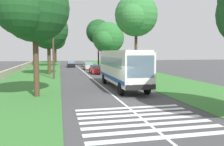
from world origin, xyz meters
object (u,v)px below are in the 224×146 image
at_px(utility_pole, 53,49).
at_px(trailing_car_0, 96,69).
at_px(roadside_tree_left_2, 48,30).
at_px(roadside_tree_right_2, 135,16).
at_px(roadside_tree_left_0, 55,40).
at_px(roadside_tree_left_1, 52,31).
at_px(trailing_car_2, 71,64).
at_px(roadside_tree_right_0, 107,39).
at_px(roadside_tree_left_3, 33,10).
at_px(trailing_car_1, 89,66).
at_px(coach_bus, 122,66).
at_px(roadside_tree_right_1, 98,32).

bearing_deg(utility_pole, trailing_car_0, -44.05).
relative_size(roadside_tree_left_2, roadside_tree_right_2, 0.88).
xyz_separation_m(roadside_tree_left_0, utility_pole, (-48.83, -0.58, -3.64)).
height_order(roadside_tree_left_0, roadside_tree_left_1, roadside_tree_left_1).
xyz_separation_m(trailing_car_0, trailing_car_2, (17.74, 3.21, 0.00)).
xyz_separation_m(trailing_car_2, roadside_tree_right_0, (-5.34, -7.74, 5.80)).
bearing_deg(trailing_car_0, utility_pole, 135.95).
distance_m(trailing_car_2, roadside_tree_left_3, 37.89).
height_order(trailing_car_0, utility_pole, utility_pole).
xyz_separation_m(trailing_car_1, roadside_tree_left_2, (-9.83, 7.53, 6.25)).
distance_m(roadside_tree_left_1, roadside_tree_left_2, 22.80).
height_order(roadside_tree_right_0, roadside_tree_right_2, roadside_tree_right_2).
relative_size(trailing_car_2, utility_pole, 0.58).
height_order(roadside_tree_left_3, roadside_tree_right_2, roadside_tree_right_2).
bearing_deg(roadside_tree_right_0, coach_bus, 171.37).
xyz_separation_m(roadside_tree_left_0, roadside_tree_left_1, (-19.71, 0.19, 1.10)).
bearing_deg(utility_pole, coach_bus, -144.04).
bearing_deg(coach_bus, utility_pole, 35.96).
height_order(roadside_tree_left_3, roadside_tree_right_1, roadside_tree_right_1).
bearing_deg(roadside_tree_left_2, trailing_car_1, -37.45).
relative_size(trailing_car_1, roadside_tree_right_0, 0.43).
distance_m(roadside_tree_right_1, roadside_tree_right_2, 28.16).
relative_size(roadside_tree_left_2, roadside_tree_left_3, 1.04).
xyz_separation_m(trailing_car_2, roadside_tree_left_1, (4.50, 4.23, 7.99)).
bearing_deg(trailing_car_2, roadside_tree_left_3, 172.82).
height_order(roadside_tree_left_3, roadside_tree_right_0, roadside_tree_right_0).
xyz_separation_m(trailing_car_1, trailing_car_2, (8.40, 3.14, 0.00)).
distance_m(roadside_tree_left_2, roadside_tree_right_1, 23.60).
height_order(trailing_car_0, roadside_tree_left_1, roadside_tree_left_1).
relative_size(coach_bus, roadside_tree_left_1, 0.89).
bearing_deg(roadside_tree_right_2, trailing_car_2, 16.12).
bearing_deg(trailing_car_2, roadside_tree_right_2, -163.88).
height_order(trailing_car_1, roadside_tree_right_1, roadside_tree_right_1).
height_order(coach_bus, trailing_car_1, coach_bus).
height_order(trailing_car_2, utility_pole, utility_pole).
xyz_separation_m(trailing_car_2, roadside_tree_right_2, (-25.68, -7.42, 7.73)).
relative_size(coach_bus, roadside_tree_right_1, 0.96).
relative_size(roadside_tree_left_3, roadside_tree_right_1, 0.83).
bearing_deg(roadside_tree_left_0, roadside_tree_right_1, -153.44).
bearing_deg(roadside_tree_right_0, roadside_tree_left_1, 50.58).
height_order(coach_bus, roadside_tree_left_2, roadside_tree_left_2).
height_order(trailing_car_1, roadside_tree_right_0, roadside_tree_right_0).
bearing_deg(roadside_tree_right_0, roadside_tree_left_2, 136.76).
bearing_deg(trailing_car_2, trailing_car_0, -169.75).
bearing_deg(trailing_car_0, roadside_tree_left_3, 157.85).
bearing_deg(utility_pole, trailing_car_2, -7.98).
xyz_separation_m(roadside_tree_right_2, utility_pole, (1.05, 10.87, -4.48)).
height_order(trailing_car_2, roadside_tree_right_2, roadside_tree_right_2).
xyz_separation_m(coach_bus, trailing_car_2, (34.05, 3.38, -1.48)).
bearing_deg(roadside_tree_right_1, roadside_tree_left_3, 163.80).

